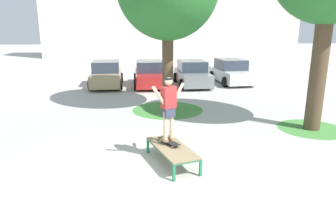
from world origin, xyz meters
name	(u,v)px	position (x,y,z in m)	size (l,w,h in m)	color
ground_plane	(175,173)	(0.00, 0.00, 0.00)	(120.00, 120.00, 0.00)	#B7B5AD
building_facade	(172,12)	(2.47, 31.46, 5.11)	(29.40, 4.00, 10.22)	silver
skate_box	(172,149)	(-0.03, 0.57, 0.41)	(1.33, 2.04, 0.46)	#237A4C
skateboard	(169,141)	(-0.10, 0.80, 0.54)	(0.59, 0.79, 0.09)	black
skater	(169,105)	(-0.10, 0.80, 1.53)	(0.89, 0.59, 1.69)	beige
grass_patch_near_right	(311,129)	(5.13, 3.13, 0.00)	(2.31, 2.31, 0.01)	#47893D
grass_patch_mid_back	(168,110)	(0.25, 6.10, 0.00)	(3.05, 3.05, 0.01)	#47893D
car_tan	(107,74)	(-3.05, 12.13, 0.69)	(2.10, 4.29, 1.50)	tan
car_red	(150,74)	(-0.44, 12.00, 0.69)	(2.02, 4.25, 1.50)	red
car_grey	(192,74)	(2.16, 12.01, 0.69)	(2.05, 4.27, 1.50)	slate
car_white	(231,72)	(4.77, 12.69, 0.69)	(2.22, 4.35, 1.50)	silver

